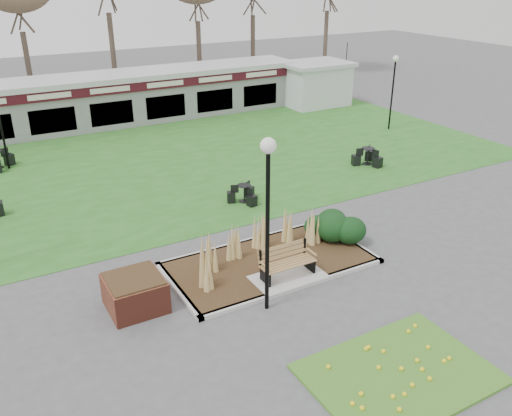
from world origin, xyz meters
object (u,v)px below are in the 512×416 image
bistro_set_c (367,159)px  brick_planter (135,293)px  service_hut (315,83)px  lamp_post_near_left (268,189)px  food_pavilion (104,100)px  lamp_post_far_right (394,76)px  bistro_set_d (244,196)px  patio_umbrella (345,75)px  park_bench (286,261)px

bistro_set_c → brick_planter: bearing=-155.7°
service_hut → lamp_post_near_left: bearing=-128.2°
service_hut → food_pavilion: bearing=171.7°
bistro_set_c → lamp_post_near_left: bearing=-142.4°
lamp_post_near_left → bistro_set_c: bearing=37.6°
bistro_set_c → lamp_post_far_right: bearing=39.1°
bistro_set_d → lamp_post_near_left: bearing=-113.5°
bistro_set_d → patio_umbrella: bearing=40.1°
food_pavilion → park_bench: bearing=-90.0°
brick_planter → bistro_set_d: bearing=39.2°
service_hut → lamp_post_near_left: size_ratio=0.91×
lamp_post_far_right → patio_umbrella: bearing=72.6°
food_pavilion → bistro_set_d: food_pavilion is taller
park_bench → brick_planter: size_ratio=1.13×
bistro_set_c → patio_umbrella: size_ratio=0.49×
brick_planter → patio_umbrella: patio_umbrella is taller
lamp_post_near_left → bistro_set_c: (10.08, 7.76, -3.26)m
bistro_set_d → park_bench: bearing=-106.1°
food_pavilion → service_hut: bearing=-8.3°
bistro_set_c → food_pavilion: bearing=124.1°
lamp_post_far_right → bistro_set_c: (-5.02, -4.07, -2.73)m
service_hut → patio_umbrella: 2.52m
service_hut → bistro_set_d: (-11.87, -12.08, -1.20)m
food_pavilion → lamp_post_far_right: lamp_post_far_right is taller
food_pavilion → lamp_post_near_left: 20.91m
food_pavilion → bistro_set_d: size_ratio=18.72×
service_hut → patio_umbrella: (2.50, 0.00, 0.32)m
brick_planter → service_hut: size_ratio=0.34×
park_bench → bistro_set_d: 5.91m
park_bench → lamp_post_near_left: bearing=-140.9°
lamp_post_far_right → food_pavilion: bearing=147.1°
service_hut → patio_umbrella: bearing=0.0°
lamp_post_near_left → patio_umbrella: 25.60m
patio_umbrella → service_hut: bearing=180.0°
service_hut → bistro_set_d: 16.97m
brick_planter → lamp_post_near_left: 4.72m
bistro_set_c → bistro_set_d: bistro_set_c is taller
brick_planter → service_hut: bearing=43.5°
lamp_post_far_right → patio_umbrella: lamp_post_far_right is taller
service_hut → bistro_set_d: service_hut is taller
lamp_post_near_left → bistro_set_d: bearing=66.5°
lamp_post_far_right → bistro_set_c: size_ratio=2.86×
patio_umbrella → lamp_post_far_right: bearing=-107.4°
lamp_post_near_left → bistro_set_c: 13.13m
food_pavilion → patio_umbrella: food_pavilion is taller
service_hut → bistro_set_c: service_hut is taller
park_bench → service_hut: size_ratio=0.39×
park_bench → bistro_set_c: 11.06m
park_bench → bistro_set_d: bearing=73.9°
patio_umbrella → bistro_set_c: bearing=-123.1°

